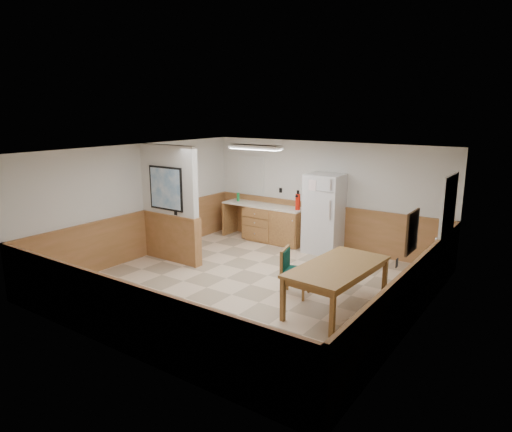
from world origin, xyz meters
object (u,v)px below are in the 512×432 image
Objects in this scene: dining_table at (338,270)px; soap_bottle at (238,197)px; refrigerator at (324,214)px; fire_extinguisher at (298,201)px; dining_bench at (398,301)px; dining_chair at (291,268)px.

soap_bottle reaches higher than dining_table.
fire_extinguisher is at bearing 175.39° from refrigerator.
soap_bottle is (-1.78, 0.03, -0.09)m from fire_extinguisher.
dining_table is 4.91m from soap_bottle.
dining_bench is 3.40× the size of fire_extinguisher.
fire_extinguisher reaches higher than dining_chair.
dining_chair is at bearing -170.48° from dining_bench.
fire_extinguisher is (-3.27, 2.61, 0.76)m from dining_bench.
dining_bench is 1.85× the size of dining_chair.
refrigerator is 3.90× the size of fire_extinguisher.
dining_chair is at bearing -78.17° from refrigerator.
soap_bottle is at bearing 176.18° from refrigerator.
dining_chair is (0.67, -2.61, -0.41)m from refrigerator.
dining_chair is (-1.90, -0.03, 0.15)m from dining_bench.
fire_extinguisher is at bearing -1.02° from soap_bottle.
dining_table is at bearing -18.41° from dining_chair.
dining_table is 9.10× the size of soap_bottle.
refrigerator reaches higher than dining_bench.
dining_chair is 4.16m from soap_bottle.
refrigerator is 1.15× the size of dining_bench.
dining_table reaches higher than dining_bench.
dining_bench is 1.91m from dining_chair.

